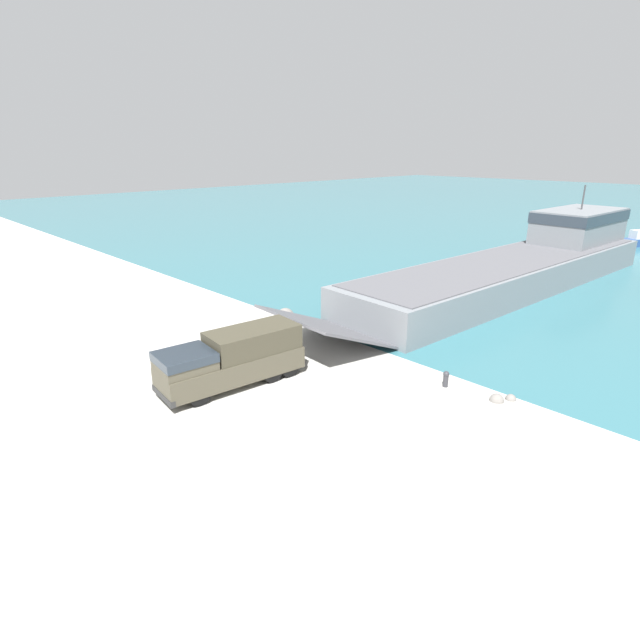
# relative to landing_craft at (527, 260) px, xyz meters

# --- Properties ---
(ground_plane) EXTENTS (240.00, 240.00, 0.00)m
(ground_plane) POSITION_rel_landing_craft_xyz_m (-3.01, -29.11, -2.10)
(ground_plane) COLOR #B7B5AD
(landing_craft) EXTENTS (10.17, 43.85, 8.33)m
(landing_craft) POSITION_rel_landing_craft_xyz_m (0.00, 0.00, 0.00)
(landing_craft) COLOR gray
(landing_craft) RESTS_ON ground_plane
(military_truck) EXTENTS (3.27, 7.91, 2.85)m
(military_truck) POSITION_rel_landing_craft_xyz_m (-1.33, -31.83, -0.58)
(military_truck) COLOR #4C4738
(military_truck) RESTS_ON ground_plane
(soldier_on_ramp) EXTENTS (0.38, 0.50, 1.79)m
(soldier_on_ramp) POSITION_rel_landing_craft_xyz_m (-4.29, -31.35, -1.06)
(soldier_on_ramp) COLOR #475638
(soldier_on_ramp) RESTS_ON ground_plane
(moored_boat_a) EXTENTS (4.67, 6.37, 2.01)m
(moored_boat_a) POSITION_rel_landing_craft_xyz_m (1.77, 27.76, -1.43)
(moored_boat_a) COLOR navy
(moored_boat_a) RESTS_ON ground_plane
(mooring_bollard) EXTENTS (0.32, 0.32, 0.87)m
(mooring_bollard) POSITION_rel_landing_craft_xyz_m (6.65, -24.02, -1.63)
(mooring_bollard) COLOR #333338
(mooring_bollard) RESTS_ON ground_plane
(cargo_crate) EXTENTS (0.93, 1.01, 0.69)m
(cargo_crate) POSITION_rel_landing_craft_xyz_m (-3.47, -33.88, -1.76)
(cargo_crate) COLOR #566042
(cargo_crate) RESTS_ON ground_plane
(shoreline_rock_a) EXTENTS (0.73, 0.73, 0.73)m
(shoreline_rock_a) POSITION_rel_landing_craft_xyz_m (9.29, -23.56, -2.10)
(shoreline_rock_a) COLOR gray
(shoreline_rock_a) RESTS_ON ground_plane
(shoreline_rock_b) EXTENTS (0.90, 0.90, 0.90)m
(shoreline_rock_b) POSITION_rel_landing_craft_xyz_m (-7.97, -22.27, -2.10)
(shoreline_rock_b) COLOR #66605B
(shoreline_rock_b) RESTS_ON ground_plane
(shoreline_rock_c) EXTENTS (1.35, 1.35, 1.35)m
(shoreline_rock_c) POSITION_rel_landing_craft_xyz_m (-7.85, -22.60, -2.10)
(shoreline_rock_c) COLOR gray
(shoreline_rock_c) RESTS_ON ground_plane
(shoreline_rock_d) EXTENTS (0.54, 0.54, 0.54)m
(shoreline_rock_d) POSITION_rel_landing_craft_xyz_m (9.71, -22.93, -2.10)
(shoreline_rock_d) COLOR gray
(shoreline_rock_d) RESTS_ON ground_plane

